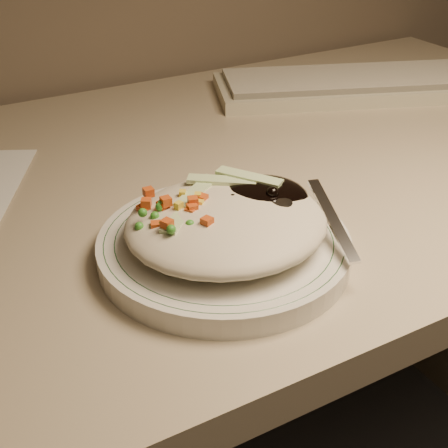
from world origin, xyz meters
TOP-DOWN VIEW (x-y plane):
  - desk at (0.00, 1.38)m, footprint 1.40×0.70m
  - plate at (-0.05, 1.20)m, footprint 0.24×0.24m
  - plate_rim at (-0.05, 1.20)m, footprint 0.23×0.23m
  - meal at (-0.04, 1.20)m, footprint 0.21×0.19m
  - keyboard at (0.36, 1.51)m, footprint 0.44×0.29m

SIDE VIEW (x-z plane):
  - desk at x=0.00m, z-range 0.17..0.91m
  - plate at x=-0.05m, z-range 0.74..0.76m
  - keyboard at x=0.36m, z-range 0.74..0.77m
  - plate_rim at x=-0.05m, z-range 0.76..0.76m
  - meal at x=-0.04m, z-range 0.76..0.81m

